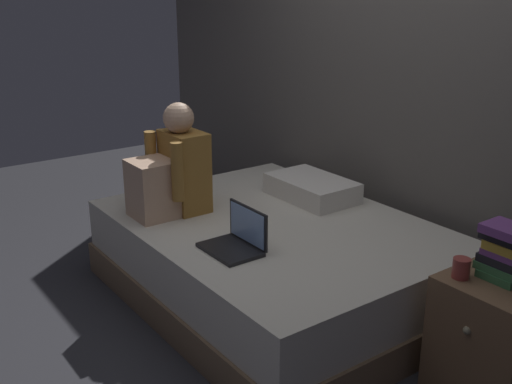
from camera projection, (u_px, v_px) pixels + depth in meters
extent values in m
plane|color=#2D2D33|center=(253.00, 328.00, 3.36)|extent=(8.00, 8.00, 0.00)
cube|color=#605B56|center=(418.00, 62.00, 3.59)|extent=(5.60, 0.10, 2.70)
cube|color=#7A6047|center=(274.00, 283.00, 3.65)|extent=(2.00, 1.50, 0.19)
cube|color=beige|center=(274.00, 246.00, 3.57)|extent=(1.96, 1.46, 0.29)
cube|color=brown|center=(494.00, 340.00, 2.72)|extent=(0.44, 0.44, 0.58)
sphere|color=gray|center=(467.00, 330.00, 2.56)|extent=(0.04, 0.04, 0.04)
cube|color=olive|center=(185.00, 171.00, 3.66)|extent=(0.30, 0.20, 0.48)
sphere|color=tan|center=(179.00, 118.00, 3.54)|extent=(0.18, 0.18, 0.18)
cube|color=tan|center=(153.00, 189.00, 3.56)|extent=(0.26, 0.24, 0.34)
cylinder|color=olive|center=(151.00, 159.00, 3.68)|extent=(0.07, 0.07, 0.34)
cylinder|color=olive|center=(177.00, 172.00, 3.44)|extent=(0.07, 0.07, 0.34)
cube|color=black|center=(230.00, 250.00, 3.14)|extent=(0.32, 0.22, 0.02)
cube|color=black|center=(248.00, 225.00, 3.17)|extent=(0.32, 0.01, 0.20)
cube|color=#8CB2EA|center=(247.00, 225.00, 3.16)|extent=(0.29, 0.00, 0.18)
cube|color=silver|center=(312.00, 188.00, 3.90)|extent=(0.56, 0.36, 0.13)
cube|color=#387042|center=(501.00, 276.00, 2.64)|extent=(0.17, 0.13, 0.03)
cube|color=#387042|center=(503.00, 267.00, 2.64)|extent=(0.20, 0.15, 0.03)
cube|color=black|center=(505.00, 259.00, 2.63)|extent=(0.19, 0.15, 0.04)
cube|color=#703D84|center=(506.00, 254.00, 2.61)|extent=(0.17, 0.13, 0.03)
cube|color=gold|center=(507.00, 247.00, 2.59)|extent=(0.17, 0.12, 0.04)
cube|color=black|center=(506.00, 237.00, 2.59)|extent=(0.19, 0.12, 0.04)
cube|color=#703D84|center=(510.00, 231.00, 2.56)|extent=(0.20, 0.15, 0.04)
cylinder|color=#933833|center=(461.00, 268.00, 2.65)|extent=(0.08, 0.08, 0.09)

